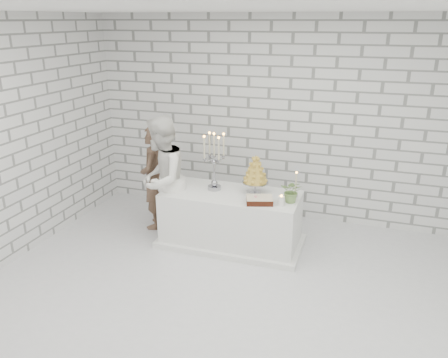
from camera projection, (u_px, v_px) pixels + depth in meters
ground at (239, 305)px, 4.82m from camera, size 6.00×5.00×0.01m
ceiling at (243, 8)px, 3.80m from camera, size 6.00×5.00×0.01m
wall_back at (289, 121)px, 6.54m from camera, size 6.00×0.01×3.00m
wall_front at (89, 342)px, 2.08m from camera, size 6.00×0.01×3.00m
cake_table at (231, 219)px, 6.00m from camera, size 1.80×0.80×0.75m
groom at (153, 178)px, 6.42m from camera, size 0.48×0.62×1.51m
bride at (162, 180)px, 5.99m from camera, size 0.75×0.91×1.74m
candelabra at (214, 162)px, 5.87m from camera, size 0.32×0.32×0.79m
croquembouche at (255, 175)px, 5.76m from camera, size 0.39×0.39×0.53m
chocolate_cake at (259, 200)px, 5.54m from camera, size 0.38×0.32×0.08m
pillar_candle at (281, 201)px, 5.47m from camera, size 0.09×0.09×0.12m
extra_taper at (296, 185)px, 5.70m from camera, size 0.07×0.07×0.32m
flowers at (292, 191)px, 5.54m from camera, size 0.27×0.24×0.29m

